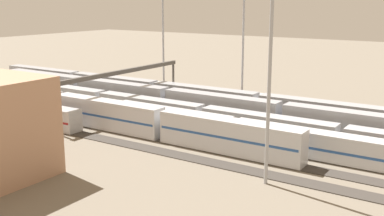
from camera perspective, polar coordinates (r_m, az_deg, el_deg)
ground_plane at (r=89.46m, az=-4.69°, el=-1.34°), size 400.00×400.00×0.00m
track_bed_0 at (r=101.33m, az=0.54°, el=0.44°), size 140.00×2.80×0.12m
track_bed_1 at (r=97.27m, az=-1.06°, el=-0.09°), size 140.00×2.80×0.12m
track_bed_2 at (r=93.30m, az=-2.80°, el=-0.67°), size 140.00×2.80×0.12m
track_bed_3 at (r=89.44m, az=-4.69°, el=-1.30°), size 140.00×2.80×0.12m
track_bed_4 at (r=85.70m, az=-6.75°, el=-1.98°), size 140.00×2.80×0.12m
track_bed_5 at (r=82.09m, az=-8.99°, el=-2.73°), size 140.00×2.80×0.12m
track_bed_6 at (r=78.63m, az=-11.44°, el=-3.53°), size 140.00×2.80×0.12m
train_on_track_0 at (r=98.87m, az=2.47°, el=1.30°), size 114.80×3.06×4.40m
train_on_track_3 at (r=89.58m, az=-5.21°, el=0.00°), size 119.80×3.00×3.80m
train_on_track_2 at (r=92.98m, az=-3.02°, el=0.90°), size 95.60×3.00×5.00m
train_on_track_1 at (r=94.07m, az=1.43°, el=1.03°), size 119.80×3.06×5.00m
train_on_track_4 at (r=70.36m, az=12.13°, el=-3.79°), size 66.40×3.06×4.40m
train_on_track_5 at (r=83.00m, az=-10.25°, el=-0.77°), size 71.40×3.06×5.00m
light_mast_0 at (r=108.54m, az=-3.53°, el=10.06°), size 2.80×0.70×25.81m
light_mast_1 at (r=55.16m, az=9.57°, el=9.03°), size 2.80×0.70×29.21m
light_mast_2 at (r=97.28m, az=6.24°, el=9.05°), size 2.80×0.70×23.90m
signal_gantry at (r=92.72m, az=-8.48°, el=3.90°), size 0.70×35.00×8.80m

